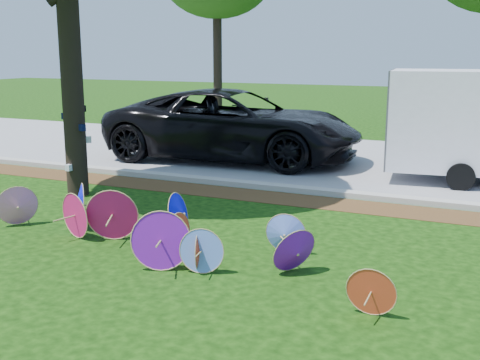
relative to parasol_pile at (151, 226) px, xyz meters
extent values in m
plane|color=black|center=(0.39, -0.70, -0.37)|extent=(90.00, 90.00, 0.00)
cube|color=#472D16|center=(0.39, 3.80, -0.36)|extent=(90.00, 1.00, 0.01)
cube|color=#B7B5AD|center=(0.39, 4.50, -0.31)|extent=(90.00, 0.30, 0.12)
cube|color=gray|center=(0.39, 8.65, -0.36)|extent=(90.00, 8.00, 0.01)
cylinder|color=black|center=(-3.34, 2.39, 2.27)|extent=(0.44, 0.44, 5.27)
cone|color=#0509ED|center=(0.11, 0.72, 0.01)|extent=(0.37, 0.78, 0.75)
cone|color=#0509ED|center=(-1.76, 0.48, 0.02)|extent=(0.65, 0.67, 0.77)
cone|color=red|center=(3.55, -0.95, -0.07)|extent=(0.59, 0.18, 0.59)
cone|color=#CF1861|center=(-0.81, 0.15, 0.06)|extent=(0.87, 0.54, 0.86)
cone|color=#5F83EA|center=(1.15, -0.54, -0.05)|extent=(0.64, 0.30, 0.63)
cone|color=#CF1861|center=(-1.40, 0.01, 0.01)|extent=(0.75, 0.38, 0.75)
cone|color=red|center=(0.40, 0.06, -0.06)|extent=(0.18, 0.62, 0.61)
cone|color=#5F83EA|center=(1.93, 0.61, -0.05)|extent=(0.64, 0.22, 0.63)
cone|color=pink|center=(-2.76, 0.11, -0.01)|extent=(0.60, 0.70, 0.72)
cone|color=purple|center=(2.34, -0.09, -0.03)|extent=(0.65, 0.74, 0.67)
cone|color=purple|center=(0.58, -0.65, 0.05)|extent=(0.86, 0.55, 0.85)
cone|color=red|center=(1.10, -0.46, -0.09)|extent=(0.25, 0.54, 0.55)
imported|color=black|center=(-2.08, 7.44, 0.60)|extent=(7.13, 3.63, 1.93)
cube|color=white|center=(3.82, 7.09, 1.05)|extent=(3.39, 2.36, 2.83)
cylinder|color=black|center=(-6.37, 15.09, 2.13)|extent=(0.36, 0.36, 5.00)
camera|label=1|loc=(4.82, -7.40, 2.60)|focal=45.00mm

